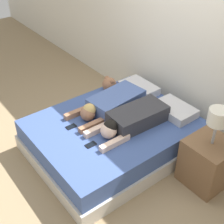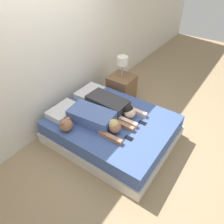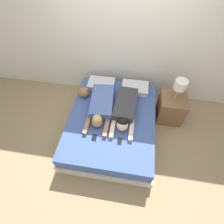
# 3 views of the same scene
# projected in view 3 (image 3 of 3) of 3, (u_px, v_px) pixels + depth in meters

# --- Properties ---
(ground_plane) EXTENTS (12.00, 12.00, 0.00)m
(ground_plane) POSITION_uv_depth(u_px,v_px,m) (112.00, 130.00, 3.49)
(ground_plane) COLOR #9E8460
(wall_back) EXTENTS (12.00, 0.06, 2.60)m
(wall_back) POSITION_uv_depth(u_px,v_px,m) (122.00, 39.00, 3.15)
(wall_back) COLOR silver
(wall_back) RESTS_ON ground_plane
(bed) EXTENTS (1.60, 1.98, 0.44)m
(bed) POSITION_uv_depth(u_px,v_px,m) (112.00, 124.00, 3.32)
(bed) COLOR beige
(bed) RESTS_ON ground_plane
(pillow_head_left) EXTENTS (0.53, 0.36, 0.11)m
(pillow_head_left) POSITION_uv_depth(u_px,v_px,m) (101.00, 84.00, 3.58)
(pillow_head_left) COLOR silver
(pillow_head_left) RESTS_ON bed
(pillow_head_right) EXTENTS (0.53, 0.36, 0.11)m
(pillow_head_right) POSITION_uv_depth(u_px,v_px,m) (135.00, 88.00, 3.51)
(pillow_head_right) COLOR silver
(pillow_head_right) RESTS_ON bed
(person_left) EXTENTS (0.47, 1.07, 0.22)m
(person_left) POSITION_uv_depth(u_px,v_px,m) (101.00, 106.00, 3.17)
(person_left) COLOR #4C66A5
(person_left) RESTS_ON bed
(person_right) EXTENTS (0.40, 1.05, 0.22)m
(person_right) POSITION_uv_depth(u_px,v_px,m) (125.00, 109.00, 3.12)
(person_right) COLOR #333338
(person_right) RESTS_ON bed
(cell_phone_left) EXTENTS (0.08, 0.13, 0.01)m
(cell_phone_left) POSITION_uv_depth(u_px,v_px,m) (94.00, 137.00, 2.88)
(cell_phone_left) COLOR black
(cell_phone_left) RESTS_ON bed
(cell_phone_right) EXTENTS (0.08, 0.13, 0.01)m
(cell_phone_right) POSITION_uv_depth(u_px,v_px,m) (120.00, 141.00, 2.84)
(cell_phone_right) COLOR black
(cell_phone_right) RESTS_ON bed
(plush_toy) EXTENTS (0.21, 0.21, 0.22)m
(plush_toy) POSITION_uv_depth(u_px,v_px,m) (84.00, 92.00, 3.37)
(plush_toy) COLOR #996647
(plush_toy) RESTS_ON bed
(nightstand) EXTENTS (0.49, 0.49, 1.01)m
(nightstand) POSITION_uv_depth(u_px,v_px,m) (171.00, 107.00, 3.44)
(nightstand) COLOR brown
(nightstand) RESTS_ON ground_plane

